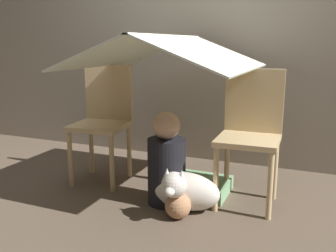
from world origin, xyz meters
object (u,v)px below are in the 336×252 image
(chair_left, at_px, (104,117))
(person_front, at_px, (167,164))
(dog, at_px, (183,190))
(chair_right, at_px, (250,130))

(chair_left, xyz_separation_m, person_front, (0.65, -0.25, -0.23))
(person_front, distance_m, dog, 0.22)
(chair_right, distance_m, dog, 0.61)
(chair_left, bearing_deg, chair_right, -6.62)
(person_front, xyz_separation_m, dog, (0.15, -0.08, -0.14))
(chair_left, bearing_deg, person_front, -27.87)
(chair_left, height_order, dog, chair_left)
(chair_left, relative_size, dog, 1.89)
(chair_right, height_order, dog, chair_right)
(chair_left, xyz_separation_m, dog, (0.80, -0.33, -0.37))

